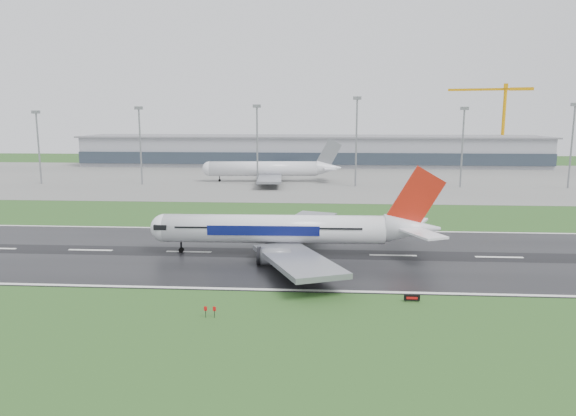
{
  "coord_description": "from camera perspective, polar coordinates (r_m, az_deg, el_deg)",
  "views": [
    {
      "loc": [
        6.39,
        -99.89,
        26.81
      ],
      "look_at": [
        -1.12,
        12.0,
        7.0
      ],
      "focal_mm": 33.0,
      "sensor_mm": 36.0,
      "label": 1
    }
  ],
  "objects": [
    {
      "name": "ground",
      "position": [
        103.63,
        0.17,
        -4.98
      ],
      "size": [
        520.0,
        520.0,
        0.0
      ],
      "primitive_type": "plane",
      "color": "#22491B",
      "rests_on": "ground"
    },
    {
      "name": "parked_airliner",
      "position": [
        214.27,
        -2.03,
        5.1
      ],
      "size": [
        61.02,
        57.39,
        16.74
      ],
      "primitive_type": null,
      "rotation": [
        0.0,
        0.0,
        0.08
      ],
      "color": "silver",
      "rests_on": "apron"
    },
    {
      "name": "tower_crane",
      "position": [
        315.54,
        22.18,
        8.36
      ],
      "size": [
        43.11,
        13.44,
        43.44
      ],
      "primitive_type": null,
      "rotation": [
        0.0,
        0.0,
        -0.26
      ],
      "color": "orange",
      "rests_on": "ground"
    },
    {
      "name": "apron",
      "position": [
        226.57,
        2.2,
        3.23
      ],
      "size": [
        400.0,
        130.0,
        0.08
      ],
      "primitive_type": "cube",
      "color": "slate",
      "rests_on": "ground"
    },
    {
      "name": "runway",
      "position": [
        103.61,
        0.17,
        -4.95
      ],
      "size": [
        400.0,
        45.0,
        0.1
      ],
      "primitive_type": "cube",
      "color": "black",
      "rests_on": "ground"
    },
    {
      "name": "floodmast_4",
      "position": [
        206.71,
        18.26,
        6.03
      ],
      "size": [
        0.64,
        0.64,
        28.49
      ],
      "primitive_type": "cylinder",
      "color": "gray",
      "rests_on": "ground"
    },
    {
      "name": "floodmast_1",
      "position": [
        212.26,
        -15.61,
        6.29
      ],
      "size": [
        0.64,
        0.64,
        28.74
      ],
      "primitive_type": "cylinder",
      "color": "gray",
      "rests_on": "ground"
    },
    {
      "name": "terminal",
      "position": [
        285.62,
        2.56,
        6.13
      ],
      "size": [
        240.0,
        36.0,
        15.0
      ],
      "primitive_type": "cube",
      "color": "gray",
      "rests_on": "ground"
    },
    {
      "name": "floodmast_2",
      "position": [
        201.83,
        -3.33,
        6.56
      ],
      "size": [
        0.64,
        0.64,
        29.38
      ],
      "primitive_type": "cylinder",
      "color": "gray",
      "rests_on": "ground"
    },
    {
      "name": "floodmast_5",
      "position": [
        219.6,
        28.22,
        5.73
      ],
      "size": [
        0.64,
        0.64,
        29.83
      ],
      "primitive_type": "cylinder",
      "color": "gray",
      "rests_on": "ground"
    },
    {
      "name": "floodmast_3",
      "position": [
        200.55,
        7.36,
        6.88
      ],
      "size": [
        0.64,
        0.64,
        32.25
      ],
      "primitive_type": "cylinder",
      "color": "gray",
      "rests_on": "ground"
    },
    {
      "name": "floodmast_0",
      "position": [
        228.96,
        -25.27,
        5.76
      ],
      "size": [
        0.64,
        0.64,
        27.23
      ],
      "primitive_type": "cylinder",
      "color": "gray",
      "rests_on": "ground"
    },
    {
      "name": "runway_sign",
      "position": [
        79.98,
        13.21,
        -9.45
      ],
      "size": [
        2.27,
        0.96,
        1.04
      ],
      "primitive_type": null,
      "rotation": [
        0.0,
        0.0,
        0.31
      ],
      "color": "black",
      "rests_on": "ground"
    },
    {
      "name": "main_airliner",
      "position": [
        101.7,
        0.67,
        -0.43
      ],
      "size": [
        57.25,
        54.65,
        16.54
      ],
      "primitive_type": null,
      "rotation": [
        0.0,
        0.0,
        0.02
      ],
      "color": "white",
      "rests_on": "runway"
    }
  ]
}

